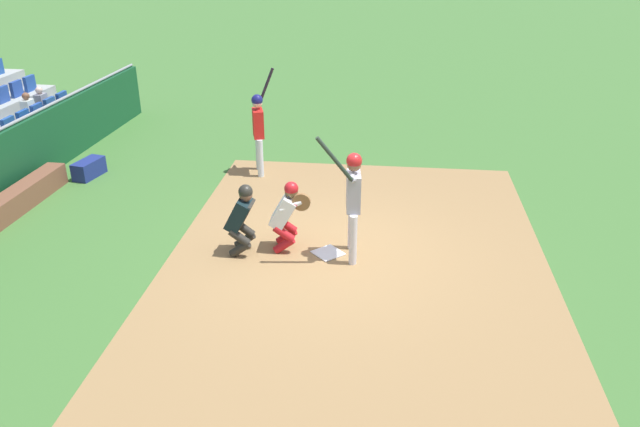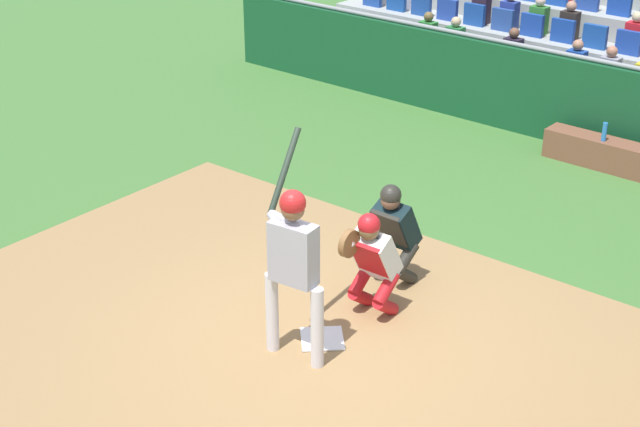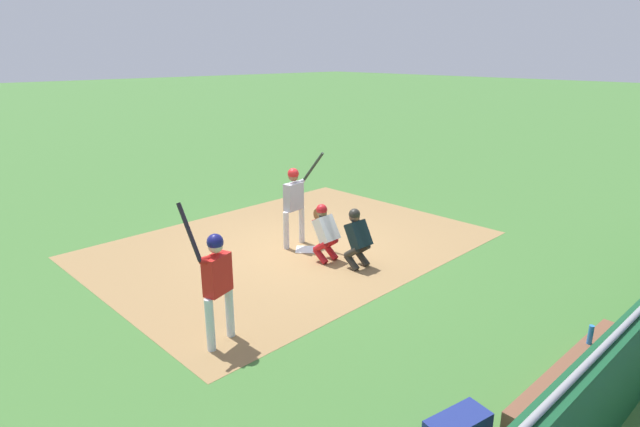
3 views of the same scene
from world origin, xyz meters
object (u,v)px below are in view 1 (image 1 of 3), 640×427
at_px(home_plate_umpire, 242,216).
at_px(equipment_duffel_bag, 89,169).
at_px(batter_at_plate, 353,194).
at_px(catcher_crouching, 287,212).
at_px(home_plate_marker, 328,253).
at_px(dugout_bench, 16,201).
at_px(on_deck_batter, 258,125).

bearing_deg(home_plate_umpire, equipment_duffel_bag, -124.02).
xyz_separation_m(home_plate_umpire, equipment_duffel_bag, (-2.89, -4.28, -0.50)).
distance_m(batter_at_plate, catcher_crouching, 1.20).
xyz_separation_m(home_plate_marker, equipment_duffel_bag, (-2.73, -5.71, 0.18)).
distance_m(dugout_bench, equipment_duffel_bag, 1.99).
xyz_separation_m(home_plate_marker, catcher_crouching, (-0.08, -0.71, 0.69)).
distance_m(catcher_crouching, dugout_bench, 5.59).
distance_m(home_plate_marker, dugout_bench, 6.28).
bearing_deg(catcher_crouching, equipment_duffel_bag, -117.93).
bearing_deg(home_plate_marker, on_deck_batter, -150.20).
bearing_deg(on_deck_batter, batter_at_plate, 34.29).
bearing_deg(home_plate_marker, catcher_crouching, -96.06).
relative_size(batter_at_plate, dugout_bench, 0.72).
bearing_deg(home_plate_umpire, dugout_bench, -101.46).
distance_m(home_plate_umpire, on_deck_batter, 3.76).
bearing_deg(on_deck_batter, dugout_bench, -57.11).
bearing_deg(on_deck_batter, home_plate_umpire, 9.11).
height_order(equipment_duffel_bag, on_deck_batter, on_deck_batter).
relative_size(batter_at_plate, on_deck_batter, 0.97).
relative_size(batter_at_plate, equipment_duffel_bag, 2.87).
bearing_deg(catcher_crouching, dugout_bench, -97.57).
distance_m(catcher_crouching, on_deck_batter, 3.72).
distance_m(home_plate_umpire, equipment_duffel_bag, 5.19).
xyz_separation_m(home_plate_marker, batter_at_plate, (0.02, 0.40, 1.14)).
bearing_deg(home_plate_umpire, batter_at_plate, 94.34).
bearing_deg(batter_at_plate, equipment_duffel_bag, -114.24).
xyz_separation_m(batter_at_plate, equipment_duffel_bag, (-2.75, -6.12, -0.96)).
bearing_deg(on_deck_batter, home_plate_marker, 29.80).
bearing_deg(equipment_duffel_bag, home_plate_marker, 74.42).
height_order(catcher_crouching, on_deck_batter, on_deck_batter).
height_order(batter_at_plate, catcher_crouching, batter_at_plate).
bearing_deg(batter_at_plate, home_plate_marker, -93.54).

